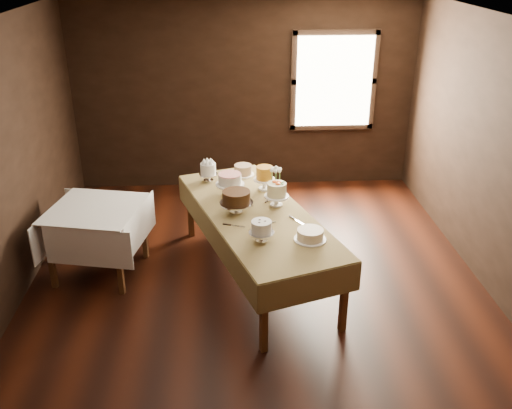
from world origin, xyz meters
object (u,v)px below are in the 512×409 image
(cake_server_a, at_px, (269,223))
(flower_vase, at_px, (276,190))
(cake_lattice, at_px, (230,185))
(cake_chocolate, at_px, (236,203))
(cake_swirl, at_px, (261,232))
(cake_cream, at_px, (310,235))
(cake_caramel, at_px, (264,179))
(cake_server_b, at_px, (299,222))
(display_table, at_px, (256,217))
(cake_speckled, at_px, (243,170))
(cake_meringue, at_px, (208,173))
(cake_server_d, at_px, (272,197))
(side_table, at_px, (96,216))
(cake_server_e, at_px, (238,226))
(cake_server_c, at_px, (243,201))
(cake_flowers, at_px, (277,195))

(cake_server_a, relative_size, flower_vase, 1.82)
(cake_lattice, xyz_separation_m, flower_vase, (0.52, -0.07, -0.04))
(cake_chocolate, xyz_separation_m, cake_server_a, (0.33, -0.27, -0.11))
(cake_swirl, height_order, cake_cream, cake_swirl)
(cake_swirl, bearing_deg, flower_vase, 77.67)
(cake_caramel, relative_size, cake_server_b, 1.23)
(display_table, relative_size, cake_swirl, 10.63)
(cake_lattice, distance_m, cake_caramel, 0.42)
(cake_speckled, bearing_deg, display_table, -84.54)
(cake_meringue, distance_m, cake_speckled, 0.46)
(cake_server_d, bearing_deg, side_table, 126.12)
(cake_lattice, bearing_deg, cake_meringue, 123.57)
(side_table, relative_size, flower_vase, 8.60)
(cake_meringue, relative_size, cake_server_a, 1.02)
(cake_server_a, relative_size, cake_server_e, 1.00)
(cake_caramel, distance_m, cake_server_b, 0.93)
(cake_speckled, bearing_deg, cake_server_a, -80.69)
(cake_lattice, relative_size, cake_cream, 1.03)
(cake_server_b, distance_m, cake_server_d, 0.67)
(cake_server_e, bearing_deg, cake_speckled, 104.62)
(cake_chocolate, xyz_separation_m, flower_vase, (0.46, 0.43, -0.05))
(cake_server_b, bearing_deg, cake_server_c, -165.47)
(cake_caramel, bearing_deg, cake_speckled, 116.92)
(cake_server_c, bearing_deg, cake_caramel, -77.14)
(side_table, height_order, cake_server_c, cake_server_c)
(cake_server_d, bearing_deg, cake_server_b, -128.49)
(cake_server_a, bearing_deg, cake_server_e, 173.35)
(cake_speckled, relative_size, flower_vase, 2.09)
(cake_server_c, distance_m, flower_vase, 0.41)
(cake_caramel, bearing_deg, cake_meringue, 156.76)
(cake_meringue, xyz_separation_m, cake_server_c, (0.40, -0.61, -0.11))
(side_table, height_order, cake_speckled, cake_speckled)
(cake_server_e, bearing_deg, display_table, 76.64)
(cake_speckled, relative_size, cake_server_b, 1.15)
(cake_server_a, distance_m, cake_server_e, 0.33)
(display_table, bearing_deg, cake_server_d, 61.04)
(cake_cream, bearing_deg, cake_server_a, 134.62)
(cake_caramel, relative_size, cake_server_e, 1.23)
(cake_flowers, bearing_deg, cake_server_c, 161.09)
(cake_lattice, height_order, cake_server_a, cake_lattice)
(display_table, height_order, cake_lattice, cake_lattice)
(cake_cream, height_order, cake_server_a, cake_cream)
(side_table, relative_size, cake_server_a, 4.73)
(cake_cream, bearing_deg, cake_server_d, 105.83)
(cake_flowers, distance_m, cake_server_d, 0.24)
(cake_lattice, distance_m, cake_server_a, 0.87)
(cake_swirl, bearing_deg, cake_chocolate, 108.87)
(display_table, bearing_deg, cake_speckled, 95.46)
(cake_chocolate, xyz_separation_m, cake_cream, (0.70, -0.65, -0.06))
(cake_server_d, bearing_deg, cake_server_e, -179.05)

